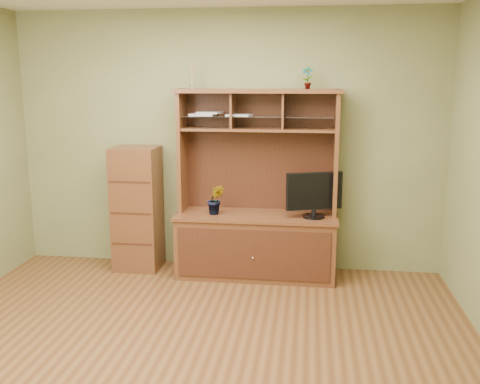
# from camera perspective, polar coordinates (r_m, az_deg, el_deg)

# --- Properties ---
(room) EXTENTS (4.54, 4.04, 2.74)m
(room) POSITION_cam_1_polar(r_m,az_deg,el_deg) (3.70, -6.23, 1.90)
(room) COLOR #502F17
(room) RESTS_ON ground
(media_hutch) EXTENTS (1.66, 0.61, 1.90)m
(media_hutch) POSITION_cam_1_polar(r_m,az_deg,el_deg) (5.49, 1.76, -3.60)
(media_hutch) COLOR #472114
(media_hutch) RESTS_ON room
(monitor) EXTENTS (0.55, 0.23, 0.45)m
(monitor) POSITION_cam_1_polar(r_m,az_deg,el_deg) (5.30, 7.92, -0.20)
(monitor) COLOR black
(monitor) RESTS_ON media_hutch
(orchid_plant) EXTENTS (0.18, 0.16, 0.31)m
(orchid_plant) POSITION_cam_1_polar(r_m,az_deg,el_deg) (5.40, -2.62, -0.81)
(orchid_plant) COLOR #306020
(orchid_plant) RESTS_ON media_hutch
(top_plant) EXTENTS (0.13, 0.10, 0.22)m
(top_plant) POSITION_cam_1_polar(r_m,az_deg,el_deg) (5.34, 7.20, 12.01)
(top_plant) COLOR #2B6E26
(top_plant) RESTS_ON media_hutch
(reed_diffuser) EXTENTS (0.05, 0.05, 0.27)m
(reed_diffuser) POSITION_cam_1_polar(r_m,az_deg,el_deg) (5.47, -5.10, 12.04)
(reed_diffuser) COLOR silver
(reed_diffuser) RESTS_ON media_hutch
(magazines) EXTENTS (0.64, 0.23, 0.04)m
(magazines) POSITION_cam_1_polar(r_m,az_deg,el_deg) (5.44, -2.48, 8.30)
(magazines) COLOR #9E9EA2
(magazines) RESTS_ON media_hutch
(side_cabinet) EXTENTS (0.47, 0.43, 1.31)m
(side_cabinet) POSITION_cam_1_polar(r_m,az_deg,el_deg) (5.76, -10.90, -1.73)
(side_cabinet) COLOR #472114
(side_cabinet) RESTS_ON room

